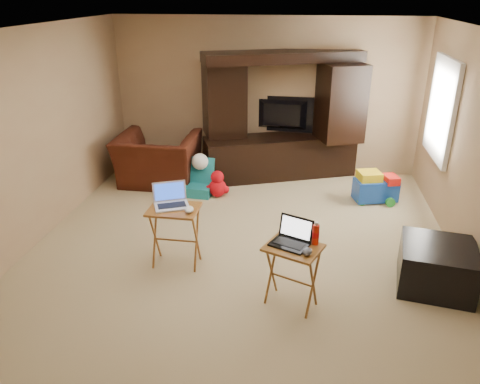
% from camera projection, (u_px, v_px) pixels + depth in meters
% --- Properties ---
extents(floor, '(5.50, 5.50, 0.00)m').
position_uv_depth(floor, '(242.00, 246.00, 5.69)').
color(floor, beige).
rests_on(floor, ground).
extents(ceiling, '(5.50, 5.50, 0.00)m').
position_uv_depth(ceiling, '(243.00, 29.00, 4.69)').
color(ceiling, silver).
rests_on(ceiling, ground).
extents(wall_back, '(5.00, 0.00, 5.00)m').
position_uv_depth(wall_back, '(265.00, 96.00, 7.68)').
color(wall_back, tan).
rests_on(wall_back, ground).
extents(wall_front, '(5.00, 0.00, 5.00)m').
position_uv_depth(wall_front, '(177.00, 295.00, 2.69)').
color(wall_front, tan).
rests_on(wall_front, ground).
extents(wall_left, '(0.00, 5.50, 5.50)m').
position_uv_depth(wall_left, '(33.00, 138.00, 5.51)').
color(wall_left, tan).
rests_on(wall_left, ground).
extents(wall_right, '(0.00, 5.50, 5.50)m').
position_uv_depth(wall_right, '(480.00, 158.00, 4.86)').
color(wall_right, tan).
rests_on(wall_right, ground).
extents(window_pane, '(0.00, 1.20, 1.20)m').
position_uv_depth(window_pane, '(443.00, 109.00, 6.21)').
color(window_pane, white).
rests_on(window_pane, ground).
extents(window_frame, '(0.06, 1.14, 1.34)m').
position_uv_depth(window_frame, '(442.00, 109.00, 6.21)').
color(window_frame, white).
rests_on(window_frame, ground).
extents(entertainment_center, '(2.51, 1.45, 2.01)m').
position_uv_depth(entertainment_center, '(281.00, 116.00, 7.44)').
color(entertainment_center, black).
rests_on(entertainment_center, floor).
extents(television, '(1.03, 0.21, 0.59)m').
position_uv_depth(television, '(282.00, 115.00, 7.67)').
color(television, black).
rests_on(television, entertainment_center).
extents(recliner, '(1.22, 1.07, 0.79)m').
position_uv_depth(recliner, '(158.00, 160.00, 7.37)').
color(recliner, '#461B0F').
rests_on(recliner, floor).
extents(child_rocker, '(0.44, 0.49, 0.54)m').
position_uv_depth(child_rocker, '(199.00, 178.00, 7.01)').
color(child_rocker, teal).
rests_on(child_rocker, floor).
extents(plush_toy, '(0.37, 0.31, 0.41)m').
position_uv_depth(plush_toy, '(217.00, 184.00, 6.96)').
color(plush_toy, red).
rests_on(plush_toy, floor).
extents(push_toy, '(0.71, 0.59, 0.46)m').
position_uv_depth(push_toy, '(376.00, 186.00, 6.80)').
color(push_toy, blue).
rests_on(push_toy, floor).
extents(ottoman, '(0.84, 0.84, 0.47)m').
position_uv_depth(ottoman, '(437.00, 266.00, 4.83)').
color(ottoman, black).
rests_on(ottoman, floor).
extents(tray_table_left, '(0.55, 0.44, 0.70)m').
position_uv_depth(tray_table_left, '(176.00, 237.00, 5.18)').
color(tray_table_left, '#A76028').
rests_on(tray_table_left, floor).
extents(tray_table_right, '(0.62, 0.57, 0.65)m').
position_uv_depth(tray_table_right, '(292.00, 276.00, 4.51)').
color(tray_table_right, '#925B23').
rests_on(tray_table_right, floor).
extents(laptop_left, '(0.45, 0.42, 0.24)m').
position_uv_depth(laptop_left, '(171.00, 197.00, 5.02)').
color(laptop_left, silver).
rests_on(laptop_left, tray_table_left).
extents(laptop_right, '(0.43, 0.39, 0.24)m').
position_uv_depth(laptop_right, '(290.00, 234.00, 4.35)').
color(laptop_right, black).
rests_on(laptop_right, tray_table_right).
extents(mouse_left, '(0.11, 0.15, 0.06)m').
position_uv_depth(mouse_left, '(189.00, 210.00, 4.94)').
color(mouse_left, white).
rests_on(mouse_left, tray_table_left).
extents(mouse_right, '(0.11, 0.15, 0.05)m').
position_uv_depth(mouse_right, '(307.00, 252.00, 4.24)').
color(mouse_right, '#3B3B40').
rests_on(mouse_right, tray_table_right).
extents(water_bottle, '(0.06, 0.06, 0.20)m').
position_uv_depth(water_bottle, '(316.00, 234.00, 4.39)').
color(water_bottle, red).
rests_on(water_bottle, tray_table_right).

